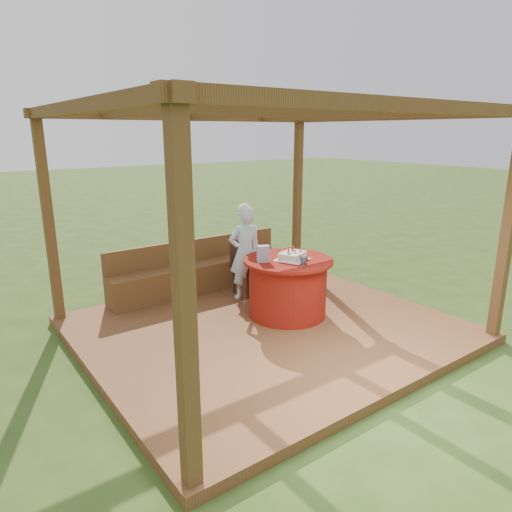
% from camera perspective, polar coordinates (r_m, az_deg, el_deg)
% --- Properties ---
extents(ground, '(60.00, 60.00, 0.00)m').
position_cam_1_polar(ground, '(6.10, 1.41, -9.61)').
color(ground, '#2C4517').
rests_on(ground, ground).
extents(deck, '(4.50, 4.00, 0.12)m').
position_cam_1_polar(deck, '(6.07, 1.41, -9.10)').
color(deck, brown).
rests_on(deck, ground).
extents(pergola, '(4.50, 4.00, 2.72)m').
position_cam_1_polar(pergola, '(5.53, 1.57, 13.63)').
color(pergola, brown).
rests_on(pergola, deck).
extents(bench, '(3.00, 0.42, 0.80)m').
position_cam_1_polar(bench, '(7.30, -6.82, -2.20)').
color(bench, brown).
rests_on(bench, deck).
extents(table, '(1.21, 1.21, 0.80)m').
position_cam_1_polar(table, '(6.24, 3.97, -3.86)').
color(table, maroon).
rests_on(table, deck).
extents(chair, '(0.45, 0.45, 0.86)m').
position_cam_1_polar(chair, '(7.07, -1.31, -0.92)').
color(chair, '#362011').
rests_on(chair, deck).
extents(elderly_woman, '(0.56, 0.42, 1.45)m').
position_cam_1_polar(elderly_woman, '(6.78, -1.39, 0.56)').
color(elderly_woman, '#A2CDF0').
rests_on(elderly_woman, deck).
extents(birthday_cake, '(0.50, 0.50, 0.18)m').
position_cam_1_polar(birthday_cake, '(6.08, 4.56, 0.02)').
color(birthday_cake, white).
rests_on(birthday_cake, table).
extents(gift_bag, '(0.18, 0.15, 0.22)m').
position_cam_1_polar(gift_bag, '(5.95, 0.92, 0.28)').
color(gift_bag, '#C982B5').
rests_on(gift_bag, table).
extents(drinking_glass, '(0.13, 0.13, 0.11)m').
position_cam_1_polar(drinking_glass, '(5.86, 6.00, -0.62)').
color(drinking_glass, silver).
rests_on(drinking_glass, table).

